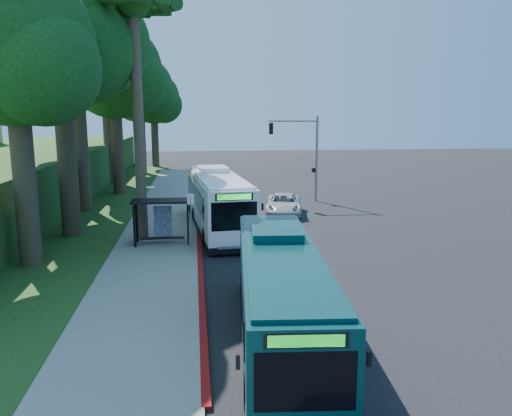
{
  "coord_description": "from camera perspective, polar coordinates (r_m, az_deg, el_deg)",
  "views": [
    {
      "loc": [
        -5.15,
        -30.07,
        7.11
      ],
      "look_at": [
        -1.33,
        1.0,
        1.23
      ],
      "focal_mm": 35.0,
      "sensor_mm": 36.0,
      "label": 1
    }
  ],
  "objects": [
    {
      "name": "grass_verge",
      "position": [
        36.63,
        -19.25,
        -1.12
      ],
      "size": [
        8.0,
        70.0,
        0.06
      ],
      "primitive_type": "cube",
      "color": "#234719",
      "rests_on": "ground"
    },
    {
      "name": "stop_sign_pole",
      "position": [
        25.57,
        -7.44,
        -0.8
      ],
      "size": [
        0.35,
        0.06,
        3.17
      ],
      "color": "gray",
      "rests_on": "ground"
    },
    {
      "name": "pickup",
      "position": [
        36.04,
        3.19,
        0.43
      ],
      "size": [
        3.39,
        5.67,
        1.47
      ],
      "primitive_type": "imported",
      "rotation": [
        0.0,
        0.0,
        -0.19
      ],
      "color": "beige",
      "rests_on": "ground"
    },
    {
      "name": "tree_3",
      "position": [
        54.97,
        -16.73,
        15.28
      ],
      "size": [
        10.08,
        9.6,
        17.28
      ],
      "color": "#382B1E",
      "rests_on": "ground"
    },
    {
      "name": "red_curb",
      "position": [
        27.0,
        -6.48,
        -4.56
      ],
      "size": [
        0.25,
        30.0,
        0.13
      ],
      "primitive_type": "cube",
      "color": "#9B1110",
      "rests_on": "ground"
    },
    {
      "name": "teal_bus",
      "position": [
        15.81,
        2.77,
        -9.68
      ],
      "size": [
        3.28,
        11.32,
        3.33
      ],
      "rotation": [
        0.0,
        0.0,
        -0.08
      ],
      "color": "#093333",
      "rests_on": "ground"
    },
    {
      "name": "tree_2",
      "position": [
        46.67,
        -15.81,
        14.38
      ],
      "size": [
        8.82,
        8.4,
        15.12
      ],
      "color": "#382B1E",
      "rests_on": "ground"
    },
    {
      "name": "bus_shelter",
      "position": [
        27.8,
        -11.23,
        -0.57
      ],
      "size": [
        3.2,
        1.51,
        2.55
      ],
      "color": "black",
      "rests_on": "ground"
    },
    {
      "name": "sidewalk",
      "position": [
        30.96,
        -10.82,
        -2.72
      ],
      "size": [
        4.5,
        70.0,
        0.12
      ],
      "primitive_type": "cube",
      "color": "gray",
      "rests_on": "ground"
    },
    {
      "name": "white_bus",
      "position": [
        31.27,
        -4.46,
        0.88
      ],
      "size": [
        3.81,
        12.77,
        3.75
      ],
      "rotation": [
        0.0,
        0.0,
        0.09
      ],
      "color": "white",
      "rests_on": "ground"
    },
    {
      "name": "tree_0",
      "position": [
        31.19,
        -21.43,
        17.47
      ],
      "size": [
        8.4,
        8.0,
        15.7
      ],
      "color": "#382B1E",
      "rests_on": "ground"
    },
    {
      "name": "palm_tree",
      "position": [
        29.21,
        -13.8,
        20.73
      ],
      "size": [
        4.2,
        4.2,
        14.4
      ],
      "color": "#4C3F2D",
      "rests_on": "ground"
    },
    {
      "name": "traffic_signal_pole",
      "position": [
        41.14,
        5.58,
        6.84
      ],
      "size": [
        4.1,
        0.3,
        7.0
      ],
      "color": "gray",
      "rests_on": "ground"
    },
    {
      "name": "tree_4",
      "position": [
        62.42,
        -13.08,
        12.77
      ],
      "size": [
        8.4,
        8.0,
        14.14
      ],
      "color": "#382B1E",
      "rests_on": "ground"
    },
    {
      "name": "tree_5",
      "position": [
        70.28,
        -11.56,
        11.93
      ],
      "size": [
        7.35,
        7.0,
        12.86
      ],
      "color": "#382B1E",
      "rests_on": "ground"
    },
    {
      "name": "tree_6",
      "position": [
        25.41,
        -25.76,
        15.48
      ],
      "size": [
        7.56,
        7.2,
        13.74
      ],
      "color": "#382B1E",
      "rests_on": "ground"
    },
    {
      "name": "ground",
      "position": [
        31.32,
        2.63,
        -2.5
      ],
      "size": [
        140.0,
        140.0,
        0.0
      ],
      "primitive_type": "plane",
      "color": "black",
      "rests_on": "ground"
    },
    {
      "name": "tree_1",
      "position": [
        39.33,
        -20.05,
        18.23
      ],
      "size": [
        10.5,
        10.0,
        18.26
      ],
      "color": "#382B1E",
      "rests_on": "ground"
    }
  ]
}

